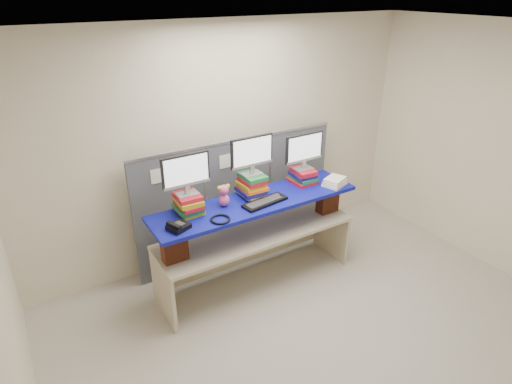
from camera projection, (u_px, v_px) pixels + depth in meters
room at (342, 213)px, 3.53m from camera, size 5.00×4.00×2.80m
cubicle_partition at (239, 198)px, 5.18m from camera, size 2.60×0.06×1.53m
desk at (256, 242)px, 4.73m from camera, size 2.23×0.66×0.68m
brick_pier_left at (174, 245)px, 4.11m from camera, size 0.24×0.13×0.33m
brick_pier_right at (328, 199)px, 5.01m from camera, size 0.24×0.13×0.33m
blue_board at (256, 202)px, 4.52m from camera, size 2.29×0.58×0.04m
book_stack_left at (189, 204)px, 4.22m from camera, size 0.25×0.32×0.20m
book_stack_center at (252, 185)px, 4.55m from camera, size 0.27×0.31×0.25m
book_stack_right at (303, 176)px, 4.89m from camera, size 0.26×0.30×0.16m
monitor_left at (186, 172)px, 4.07m from camera, size 0.48×0.14×0.42m
monitor_center at (252, 153)px, 4.39m from camera, size 0.48×0.14×0.42m
monitor_right at (304, 149)px, 4.75m from camera, size 0.48×0.14×0.42m
keyboard at (265, 202)px, 4.44m from camera, size 0.52×0.24×0.03m
mouse at (282, 197)px, 4.55m from camera, size 0.10×0.13×0.04m
desk_phone at (178, 226)px, 3.97m from camera, size 0.23×0.22×0.08m
headset at (220, 219)px, 4.12m from camera, size 0.25×0.25×0.02m
plush_toy at (224, 195)px, 4.34m from camera, size 0.14×0.10×0.24m
binder_stack at (335, 182)px, 4.83m from camera, size 0.31×0.28×0.09m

